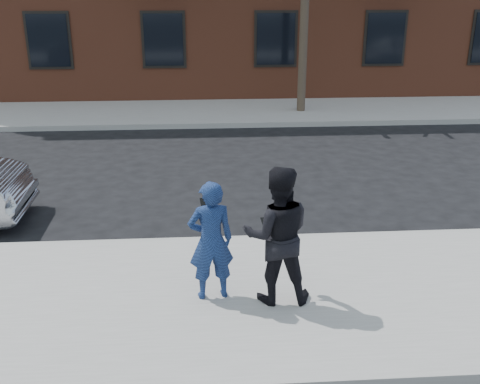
{
  "coord_description": "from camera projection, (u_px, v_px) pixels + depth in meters",
  "views": [
    {
      "loc": [
        1.32,
        -6.63,
        3.97
      ],
      "look_at": [
        1.8,
        0.4,
        1.35
      ],
      "focal_mm": 42.0,
      "sensor_mm": 36.0,
      "label": 1
    }
  ],
  "objects": [
    {
      "name": "far_sidewalk",
      "position": [
        161.0,
        113.0,
        17.99
      ],
      "size": [
        50.0,
        3.5,
        0.15
      ],
      "primitive_type": "cube",
      "color": "gray",
      "rests_on": "ground"
    },
    {
      "name": "man_hoodie",
      "position": [
        211.0,
        241.0,
        7.04
      ],
      "size": [
        0.63,
        0.51,
        1.58
      ],
      "rotation": [
        0.0,
        0.0,
        3.31
      ],
      "color": "navy",
      "rests_on": "near_sidewalk"
    },
    {
      "name": "far_curb",
      "position": [
        157.0,
        126.0,
        16.31
      ],
      "size": [
        50.0,
        0.1,
        0.15
      ],
      "primitive_type": "cube",
      "color": "#999691",
      "rests_on": "ground"
    },
    {
      "name": "ground",
      "position": [
        108.0,
        300.0,
        7.5
      ],
      "size": [
        100.0,
        100.0,
        0.0
      ],
      "primitive_type": "plane",
      "color": "black",
      "rests_on": "ground"
    },
    {
      "name": "near_curb",
      "position": [
        122.0,
        245.0,
        8.92
      ],
      "size": [
        50.0,
        0.1,
        0.15
      ],
      "primitive_type": "cube",
      "color": "#999691",
      "rests_on": "ground"
    },
    {
      "name": "near_sidewalk",
      "position": [
        104.0,
        305.0,
        7.24
      ],
      "size": [
        50.0,
        3.5,
        0.15
      ],
      "primitive_type": "cube",
      "color": "gray",
      "rests_on": "ground"
    },
    {
      "name": "man_peacoat",
      "position": [
        277.0,
        235.0,
        6.95
      ],
      "size": [
        0.89,
        0.71,
        1.79
      ],
      "rotation": [
        0.0,
        0.0,
        3.11
      ],
      "color": "black",
      "rests_on": "near_sidewalk"
    }
  ]
}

